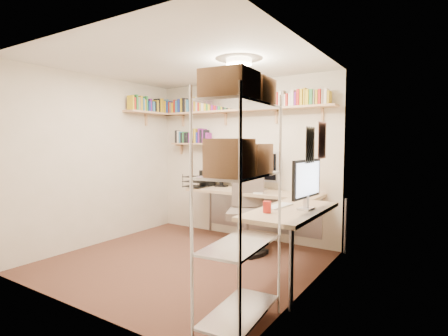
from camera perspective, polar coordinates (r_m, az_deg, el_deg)
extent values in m
plane|color=#442A1D|center=(4.65, -6.67, -14.97)|extent=(3.20, 3.20, 0.00)
cube|color=beige|center=(5.64, 2.96, 1.42)|extent=(3.20, 0.04, 2.50)
cube|color=beige|center=(5.56, -19.63, 1.14)|extent=(0.04, 3.00, 2.50)
cube|color=beige|center=(3.60, 13.22, -0.31)|extent=(0.04, 3.00, 2.50)
cube|color=beige|center=(3.39, -23.21, -0.83)|extent=(3.20, 0.04, 2.50)
cube|color=silver|center=(4.50, -6.96, 16.69)|extent=(3.20, 3.00, 0.04)
cube|color=white|center=(4.11, 15.74, 4.38)|extent=(0.01, 0.30, 0.42)
cube|color=silver|center=(3.73, 13.91, 3.68)|extent=(0.01, 0.28, 0.38)
cylinder|color=#FFEAC6|center=(4.25, 2.46, 16.89)|extent=(0.30, 0.30, 0.06)
cube|color=tan|center=(5.54, 2.34, 9.34)|extent=(3.05, 0.25, 0.03)
cube|color=tan|center=(6.11, -11.93, 8.79)|extent=(0.25, 1.00, 0.03)
cube|color=tan|center=(6.02, -4.57, 3.98)|extent=(0.95, 0.20, 0.02)
cube|color=tan|center=(6.28, -6.93, 8.08)|extent=(0.03, 0.20, 0.20)
cube|color=tan|center=(5.75, 0.06, 8.46)|extent=(0.03, 0.20, 0.20)
cube|color=tan|center=(5.32, 8.34, 8.76)|extent=(0.03, 0.20, 0.20)
cube|color=tan|center=(5.07, 15.65, 8.87)|extent=(0.03, 0.20, 0.20)
cube|color=navy|center=(6.42, -9.15, 9.71)|extent=(0.04, 0.11, 0.22)
cube|color=navy|center=(6.39, -8.85, 9.75)|extent=(0.03, 0.11, 0.22)
cube|color=red|center=(6.36, -8.58, 9.69)|extent=(0.02, 0.14, 0.20)
cube|color=gray|center=(6.34, -8.35, 9.65)|extent=(0.04, 0.15, 0.19)
cube|color=gold|center=(6.31, -8.09, 9.63)|extent=(0.02, 0.14, 0.18)
cube|color=red|center=(6.29, -7.81, 9.89)|extent=(0.03, 0.12, 0.23)
cube|color=teal|center=(6.25, -7.43, 9.85)|extent=(0.04, 0.13, 0.21)
cube|color=navy|center=(6.22, -7.08, 10.00)|extent=(0.04, 0.13, 0.24)
cube|color=gold|center=(6.19, -6.73, 10.05)|extent=(0.03, 0.11, 0.24)
cube|color=black|center=(6.16, -6.35, 10.11)|extent=(0.04, 0.12, 0.25)
cube|color=gray|center=(6.13, -5.98, 10.01)|extent=(0.03, 0.11, 0.22)
cube|color=teal|center=(6.10, -5.67, 9.99)|extent=(0.04, 0.13, 0.21)
cube|color=red|center=(6.07, -5.30, 10.06)|extent=(0.02, 0.11, 0.22)
cube|color=teal|center=(6.05, -5.07, 10.07)|extent=(0.03, 0.11, 0.22)
cube|color=#731F76|center=(6.03, -4.78, 9.97)|extent=(0.02, 0.14, 0.19)
cube|color=#B49321|center=(6.01, -4.50, 10.28)|extent=(0.03, 0.14, 0.25)
cube|color=beige|center=(5.99, -4.19, 10.29)|extent=(0.03, 0.13, 0.25)
cube|color=red|center=(5.96, -3.90, 10.04)|extent=(0.03, 0.11, 0.19)
cube|color=#B49321|center=(5.94, -3.57, 10.06)|extent=(0.03, 0.14, 0.19)
cube|color=beige|center=(5.91, -3.22, 10.27)|extent=(0.04, 0.14, 0.23)
cube|color=gold|center=(5.88, -2.84, 10.25)|extent=(0.04, 0.11, 0.22)
cube|color=#2A7F3C|center=(5.86, -2.47, 10.18)|extent=(0.04, 0.12, 0.20)
cube|color=gold|center=(5.83, -2.11, 10.43)|extent=(0.04, 0.14, 0.24)
cube|color=#731F76|center=(5.80, -1.65, 10.42)|extent=(0.04, 0.13, 0.23)
cube|color=red|center=(5.77, -1.23, 10.41)|extent=(0.04, 0.12, 0.22)
cube|color=#731F76|center=(5.75, -0.88, 10.53)|extent=(0.03, 0.12, 0.24)
cube|color=#2A7F3C|center=(5.72, -0.52, 10.32)|extent=(0.04, 0.13, 0.20)
cube|color=gold|center=(5.70, -0.12, 10.36)|extent=(0.02, 0.12, 0.20)
cube|color=black|center=(5.68, 0.20, 10.62)|extent=(0.04, 0.13, 0.25)
cube|color=#2A7F3C|center=(5.66, 0.53, 10.54)|extent=(0.02, 0.12, 0.23)
cube|color=black|center=(5.64, 0.86, 10.34)|extent=(0.04, 0.14, 0.18)
cube|color=#B49321|center=(5.62, 1.19, 10.33)|extent=(0.03, 0.14, 0.18)
cube|color=black|center=(5.60, 1.56, 10.66)|extent=(0.04, 0.15, 0.24)
cube|color=#B49321|center=(5.57, 2.00, 10.71)|extent=(0.04, 0.13, 0.24)
cube|color=teal|center=(5.55, 2.45, 10.51)|extent=(0.04, 0.15, 0.20)
cube|color=gold|center=(5.52, 2.92, 10.48)|extent=(0.04, 0.14, 0.18)
cube|color=beige|center=(5.50, 3.37, 10.61)|extent=(0.03, 0.11, 0.21)
cube|color=#2A7F3C|center=(5.47, 3.84, 10.50)|extent=(0.04, 0.15, 0.18)
cube|color=navy|center=(5.45, 4.27, 10.72)|extent=(0.03, 0.11, 0.22)
cube|color=#2A7F3C|center=(5.43, 4.65, 10.83)|extent=(0.03, 0.14, 0.23)
cube|color=beige|center=(5.42, 5.02, 10.92)|extent=(0.02, 0.14, 0.25)
cube|color=#2A7F3C|center=(5.40, 5.35, 10.77)|extent=(0.03, 0.12, 0.21)
cube|color=#B49321|center=(5.38, 5.76, 10.90)|extent=(0.03, 0.13, 0.24)
cube|color=black|center=(5.36, 6.07, 10.74)|extent=(0.03, 0.15, 0.20)
cube|color=gray|center=(5.34, 6.54, 10.70)|extent=(0.04, 0.14, 0.19)
cube|color=beige|center=(5.32, 7.06, 10.96)|extent=(0.04, 0.12, 0.23)
cube|color=teal|center=(5.30, 7.53, 10.82)|extent=(0.03, 0.13, 0.21)
cube|color=#B49321|center=(5.28, 7.97, 10.74)|extent=(0.04, 0.11, 0.19)
cube|color=beige|center=(5.26, 8.44, 10.96)|extent=(0.04, 0.12, 0.22)
cube|color=red|center=(5.24, 8.85, 10.93)|extent=(0.03, 0.13, 0.21)
cube|color=beige|center=(5.23, 9.30, 10.98)|extent=(0.04, 0.11, 0.22)
cube|color=gray|center=(5.21, 9.76, 11.05)|extent=(0.03, 0.11, 0.23)
cube|color=beige|center=(5.19, 10.10, 10.75)|extent=(0.02, 0.13, 0.17)
cube|color=red|center=(5.18, 10.39, 10.82)|extent=(0.03, 0.12, 0.19)
cube|color=beige|center=(5.17, 10.83, 10.86)|extent=(0.03, 0.12, 0.19)
cube|color=beige|center=(5.16, 11.28, 11.09)|extent=(0.04, 0.13, 0.23)
cube|color=#731F76|center=(5.14, 11.76, 10.92)|extent=(0.03, 0.13, 0.20)
cube|color=red|center=(5.13, 12.15, 11.14)|extent=(0.04, 0.12, 0.23)
cube|color=gold|center=(5.11, 12.65, 11.15)|extent=(0.04, 0.12, 0.23)
cube|color=#B49321|center=(5.10, 13.12, 11.23)|extent=(0.02, 0.12, 0.24)
cube|color=gold|center=(5.08, 13.60, 11.09)|extent=(0.04, 0.13, 0.22)
cube|color=#2A7F3C|center=(5.06, 14.19, 11.09)|extent=(0.04, 0.14, 0.22)
cube|color=gray|center=(5.05, 14.62, 11.03)|extent=(0.02, 0.12, 0.20)
cube|color=#B49321|center=(5.04, 15.03, 11.05)|extent=(0.03, 0.12, 0.20)
cube|color=red|center=(5.03, 15.47, 11.10)|extent=(0.03, 0.12, 0.21)
cube|color=gray|center=(5.01, 15.93, 11.06)|extent=(0.03, 0.13, 0.20)
cube|color=beige|center=(5.00, 16.37, 11.12)|extent=(0.04, 0.13, 0.21)
cube|color=#B49321|center=(4.99, 16.84, 10.93)|extent=(0.02, 0.15, 0.18)
cube|color=gold|center=(5.82, -15.00, 10.26)|extent=(0.13, 0.03, 0.23)
cube|color=red|center=(5.84, -14.70, 10.08)|extent=(0.13, 0.03, 0.20)
cube|color=#2A7F3C|center=(5.87, -14.41, 10.29)|extent=(0.15, 0.03, 0.25)
cube|color=gray|center=(5.90, -14.08, 10.10)|extent=(0.14, 0.04, 0.21)
cube|color=#B49321|center=(5.94, -13.69, 10.19)|extent=(0.13, 0.04, 0.24)
cube|color=teal|center=(5.98, -13.32, 10.01)|extent=(0.13, 0.03, 0.21)
cube|color=#B49321|center=(6.00, -13.06, 9.90)|extent=(0.12, 0.03, 0.19)
cube|color=#2A7F3C|center=(6.03, -12.80, 10.16)|extent=(0.12, 0.03, 0.25)
cube|color=navy|center=(6.06, -12.46, 9.79)|extent=(0.14, 0.04, 0.18)
cube|color=#731F76|center=(6.09, -12.16, 9.95)|extent=(0.11, 0.03, 0.22)
cube|color=teal|center=(6.13, -11.83, 9.72)|extent=(0.15, 0.04, 0.17)
cube|color=black|center=(6.16, -11.53, 9.74)|extent=(0.14, 0.04, 0.18)
cube|color=#B49321|center=(6.20, -11.18, 9.82)|extent=(0.14, 0.04, 0.21)
cube|color=black|center=(6.23, -10.90, 9.94)|extent=(0.13, 0.03, 0.24)
cube|color=gold|center=(6.26, -10.62, 9.94)|extent=(0.12, 0.03, 0.24)
cube|color=#B49321|center=(6.29, -10.37, 9.94)|extent=(0.13, 0.04, 0.25)
cube|color=gold|center=(6.33, -10.05, 9.75)|extent=(0.14, 0.03, 0.21)
cube|color=navy|center=(6.36, -9.79, 9.73)|extent=(0.13, 0.04, 0.21)
cube|color=teal|center=(6.39, -9.56, 9.85)|extent=(0.15, 0.03, 0.24)
cube|color=#B49321|center=(6.41, -9.35, 9.54)|extent=(0.12, 0.03, 0.18)
cube|color=black|center=(6.27, -7.55, 5.09)|extent=(0.04, 0.11, 0.22)
cube|color=beige|center=(6.25, -7.26, 5.06)|extent=(0.03, 0.11, 0.21)
cube|color=teal|center=(6.22, -7.00, 5.00)|extent=(0.02, 0.11, 0.20)
cube|color=black|center=(6.19, -6.69, 4.92)|extent=(0.04, 0.11, 0.18)
cube|color=#2A7F3C|center=(6.17, -6.35, 4.98)|extent=(0.04, 0.12, 0.19)
cube|color=black|center=(6.14, -6.06, 4.91)|extent=(0.03, 0.15, 0.18)
cube|color=black|center=(6.11, -5.73, 4.94)|extent=(0.04, 0.14, 0.18)
cube|color=#731F76|center=(6.08, -5.32, 4.91)|extent=(0.04, 0.12, 0.17)
cube|color=black|center=(6.04, -4.91, 5.26)|extent=(0.04, 0.12, 0.25)
cube|color=#B49321|center=(6.01, -4.48, 5.26)|extent=(0.04, 0.13, 0.24)
cube|color=navy|center=(5.98, -4.15, 4.96)|extent=(0.03, 0.13, 0.18)
cube|color=#731F76|center=(5.96, -3.82, 5.28)|extent=(0.03, 0.13, 0.25)
cube|color=black|center=(5.93, -3.49, 5.14)|extent=(0.03, 0.14, 0.22)
cube|color=#731F76|center=(5.91, -3.21, 5.25)|extent=(0.03, 0.12, 0.24)
cube|color=black|center=(5.89, -2.90, 5.16)|extent=(0.04, 0.13, 0.22)
cube|color=#731F76|center=(5.86, -2.55, 4.93)|extent=(0.04, 0.13, 0.17)
cube|color=tan|center=(5.27, 4.73, -3.92)|extent=(2.06, 0.65, 0.04)
cube|color=tan|center=(3.90, 10.86, -6.90)|extent=(0.65, 1.41, 0.04)
cylinder|color=gray|center=(5.64, -5.48, -7.52)|extent=(0.04, 0.04, 0.76)
cylinder|color=gray|center=(6.07, -2.28, -6.66)|extent=(0.04, 0.04, 0.76)
cylinder|color=gray|center=(5.14, 19.25, -8.91)|extent=(0.04, 0.04, 0.76)
cylinder|color=gray|center=(3.55, 2.49, -14.66)|extent=(0.04, 0.04, 0.76)
cylinder|color=gray|center=(3.33, 10.91, -16.06)|extent=(0.04, 0.04, 0.76)
cube|color=gray|center=(5.57, 6.08, -7.10)|extent=(1.95, 0.02, 0.60)
cube|color=silver|center=(5.32, 5.93, 0.26)|extent=(0.60, 0.03, 0.46)
cube|color=black|center=(5.30, 5.82, 0.24)|extent=(0.54, 0.00, 0.39)
cube|color=black|center=(5.67, -0.44, 0.09)|extent=(0.48, 0.03, 0.37)
cube|color=black|center=(3.84, 13.34, -1.70)|extent=(0.03, 0.63, 0.41)
cube|color=white|center=(3.85, 13.04, -1.69)|extent=(0.00, 0.57, 0.35)
cube|color=white|center=(5.07, 4.23, -3.90)|extent=(0.46, 0.14, 0.02)
cube|color=white|center=(4.00, 8.99, -6.15)|extent=(0.14, 0.43, 0.02)
cylinder|color=#A8280E|center=(4.92, 13.70, -4.23)|extent=(0.11, 0.11, 0.02)
cylinder|color=#A8280E|center=(4.90, 13.74, -2.35)|extent=(0.03, 0.03, 0.30)
cone|color=#A8280E|center=(4.88, 13.77, -0.33)|extent=(0.13, 0.13, 0.10)
sphere|color=#FFBF72|center=(4.88, 13.76, -0.71)|extent=(0.06, 0.06, 0.06)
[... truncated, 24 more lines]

